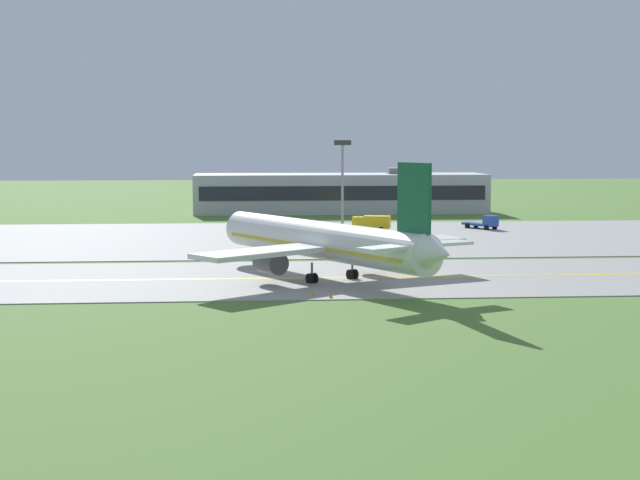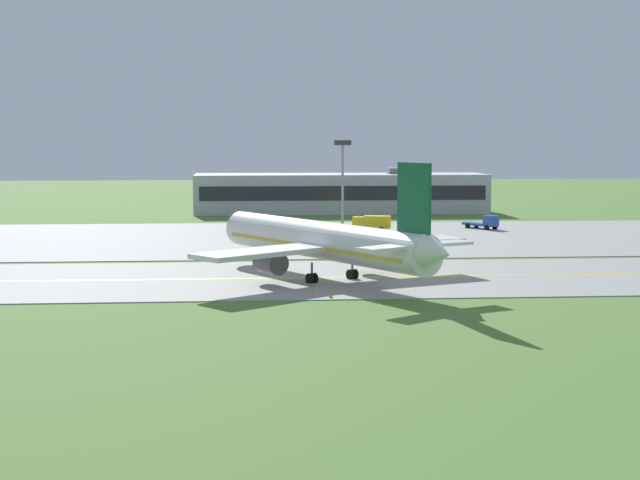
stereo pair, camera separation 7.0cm
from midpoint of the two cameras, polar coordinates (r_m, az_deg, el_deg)
name	(u,v)px [view 1 (the left image)]	position (r m, az deg, el deg)	size (l,w,h in m)	color
ground_plane	(331,279)	(102.86, 0.66, -2.30)	(500.00, 500.00, 0.00)	#517A33
taxiway_strip	(331,278)	(102.85, 0.66, -2.27)	(240.00, 28.00, 0.10)	gray
apron_pad	(372,237)	(145.40, 3.09, 0.16)	(140.00, 52.00, 0.10)	gray
taxiway_centreline	(331,278)	(102.84, 0.66, -2.24)	(220.00, 0.60, 0.01)	yellow
airplane_lead	(324,241)	(101.37, 0.23, -0.07)	(29.90, 35.91, 12.70)	white
service_truck_baggage	(485,222)	(160.46, 9.74, 1.03)	(5.29, 6.45, 2.59)	#264CA5
service_truck_catering	(288,238)	(130.27, -1.94, 0.14)	(6.32, 4.29, 2.65)	red
service_truck_pushback	(372,222)	(154.52, 3.07, 1.05)	(6.34, 3.69, 2.60)	yellow
terminal_building	(340,193)	(195.09, 1.20, 2.80)	(58.71, 13.99, 9.02)	#B2B2B7
apron_light_mast	(342,178)	(135.88, 1.33, 3.67)	(2.40, 0.50, 14.70)	gray
traffic_cone_near_edge	(348,261)	(115.09, 1.64, -1.26)	(0.44, 0.44, 0.60)	orange
traffic_cone_mid_edge	(331,296)	(89.87, 0.62, -3.32)	(0.44, 0.44, 0.60)	orange
traffic_cone_far_edge	(313,294)	(90.96, -0.44, -3.21)	(0.44, 0.44, 0.60)	orange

